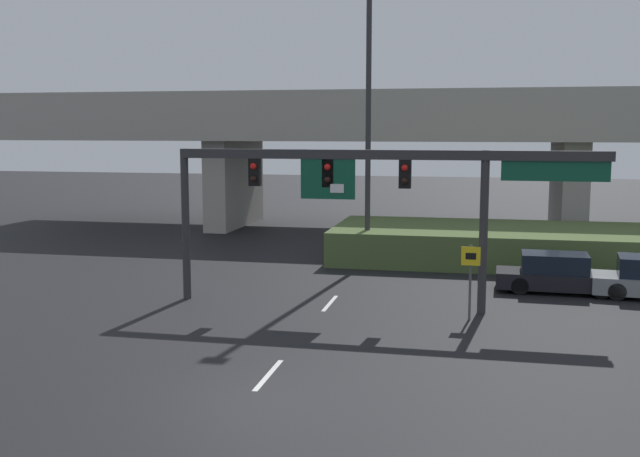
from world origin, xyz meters
TOP-DOWN VIEW (x-y plane):
  - ground_plane at (0.00, 0.00)m, footprint 160.00×160.00m
  - lane_markings at (0.00, 13.39)m, footprint 0.14×25.96m
  - signal_gantry at (1.31, 9.13)m, footprint 14.47×0.44m
  - speed_limit_sign at (4.82, 8.16)m, footprint 0.60×0.11m
  - highway_light_pole_near at (0.13, 17.46)m, footprint 0.70×0.36m
  - overpass_bridge at (0.00, 29.03)m, footprint 47.13×9.66m
  - grass_embankment at (5.82, 19.39)m, footprint 14.80×6.85m
  - parked_sedan_near_right at (7.98, 13.03)m, footprint 4.66×1.91m

SIDE VIEW (x-z plane):
  - ground_plane at x=0.00m, z-range 0.00..0.00m
  - lane_markings at x=0.00m, z-range 0.00..0.01m
  - parked_sedan_near_right at x=7.98m, z-range -0.06..1.40m
  - grass_embankment at x=5.82m, z-range 0.00..1.55m
  - speed_limit_sign at x=4.82m, z-range 0.37..2.80m
  - signal_gantry at x=1.31m, z-range 1.67..7.05m
  - overpass_bridge at x=0.00m, z-range 1.84..10.00m
  - highway_light_pole_near at x=0.13m, z-range 0.38..16.63m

